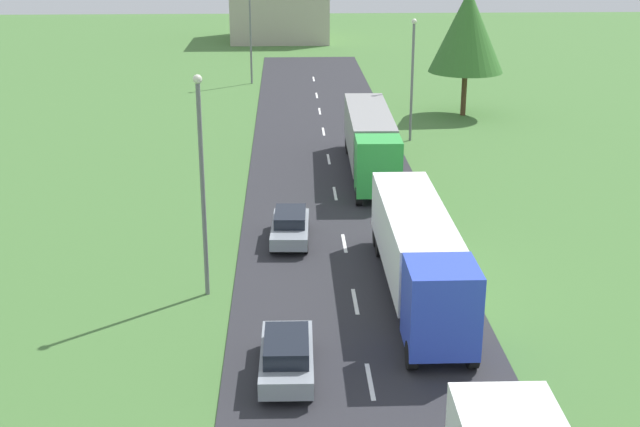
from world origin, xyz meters
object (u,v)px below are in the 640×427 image
distant_building (280,6)px  lamppost_fourth (250,31)px  truck_second (418,251)px  car_third (287,355)px  lamppost_third (412,74)px  truck_third (370,139)px  tree_oak (467,30)px  car_fourth (290,226)px  lamppost_second (202,177)px

distant_building → lamppost_fourth: bearing=-94.8°
truck_second → car_third: (-5.35, -6.19, -1.23)m
lamppost_third → distant_building: distant_building is taller
truck_third → distant_building: bearing=95.4°
tree_oak → distant_building: size_ratio=0.80×
truck_third → car_third: (-5.14, -24.09, -1.29)m
tree_oak → distant_building: (-14.54, 44.41, -2.38)m
car_third → lamppost_third: (8.73, 31.98, 3.81)m
truck_third → car_fourth: size_ratio=2.99×
lamppost_fourth → truck_third: bearing=-74.6°
lamppost_third → distant_building: size_ratio=0.68×
truck_second → car_fourth: bearing=128.2°
truck_third → lamppost_third: (3.59, 7.89, 2.52)m
car_fourth → distant_building: bearing=90.6°
lamppost_third → tree_oak: 9.66m
car_third → lamppost_second: lamppost_second is taller
car_fourth → lamppost_fourth: 41.57m
lamppost_second → distant_building: size_ratio=0.74×
truck_second → car_fourth: truck_second is taller
truck_third → car_third: 24.66m
truck_third → tree_oak: tree_oak is taller
truck_second → lamppost_fourth: bearing=100.0°
lamppost_third → lamppost_fourth: (-11.81, 21.97, 0.19)m
car_fourth → tree_oak: tree_oak is taller
truck_third → car_fourth: (-4.93, -11.38, -1.33)m
car_third → tree_oak: size_ratio=0.45×
truck_second → distant_building: (-5.86, 78.04, 2.13)m
car_third → lamppost_fourth: (-3.08, 53.95, 4.01)m
truck_second → lamppost_third: (3.39, 25.79, 2.59)m
lamppost_fourth → tree_oak: bearing=-39.5°
truck_second → tree_oak: bearing=75.5°
truck_second → tree_oak: 35.03m
car_fourth → distant_building: size_ratio=0.36×
truck_second → lamppost_second: lamppost_second is taller
truck_second → truck_third: (-0.21, 17.89, 0.07)m
lamppost_second → tree_oak: 37.23m
car_third → lamppost_fourth: bearing=93.3°
car_third → car_fourth: bearing=89.0°
car_fourth → truck_third: bearing=66.6°
car_fourth → car_third: bearing=-91.0°
car_third → lamppost_fourth: lamppost_fourth is taller
lamppost_third → lamppost_fourth: bearing=118.3°
lamppost_fourth → distant_building: size_ratio=0.71×
truck_second → lamppost_second: size_ratio=1.41×
truck_third → tree_oak: (8.89, 15.74, 4.44)m
truck_third → truck_second: bearing=-89.3°
truck_third → car_fourth: bearing=-113.4°
truck_second → tree_oak: tree_oak is taller
truck_third → distant_building: (-5.65, 60.15, 2.06)m
lamppost_second → distant_building: bearing=88.0°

